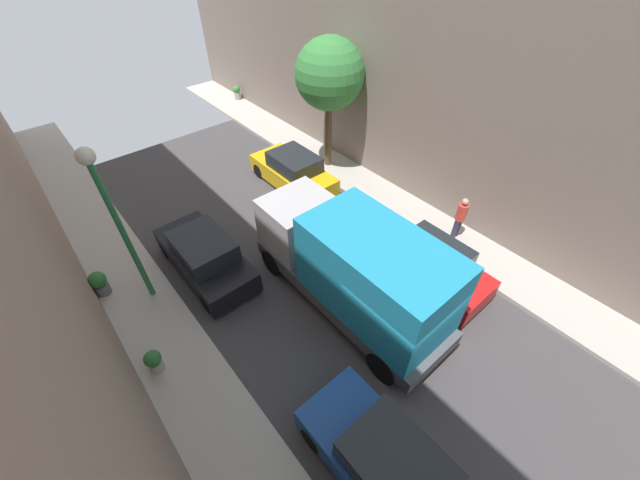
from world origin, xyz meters
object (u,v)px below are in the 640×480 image
at_px(parked_car_left_3, 205,256).
at_px(street_tree_1, 329,75).
at_px(parked_car_right_2, 293,172).
at_px(pedestrian, 460,217).
at_px(lamp_post, 111,209).
at_px(potted_plant_4, 237,92).
at_px(potted_plant_2, 99,283).
at_px(delivery_truck, 354,267).
at_px(parked_car_right_1, 427,263).
at_px(potted_plant_1, 154,361).
at_px(parked_car_left_2, 389,468).

bearing_deg(parked_car_left_3, street_tree_1, 17.49).
distance_m(parked_car_right_2, street_tree_1, 4.17).
relative_size(parked_car_left_3, pedestrian, 2.44).
relative_size(street_tree_1, lamp_post, 1.07).
xyz_separation_m(street_tree_1, lamp_post, (-9.50, -2.24, -0.65)).
bearing_deg(potted_plant_4, pedestrian, -91.76).
bearing_deg(street_tree_1, potted_plant_4, 85.52).
bearing_deg(potted_plant_2, delivery_truck, -43.52).
distance_m(delivery_truck, pedestrian, 5.19).
relative_size(parked_car_left_3, parked_car_right_1, 1.00).
bearing_deg(delivery_truck, potted_plant_2, 136.48).
bearing_deg(street_tree_1, lamp_post, -166.74).
relative_size(parked_car_left_3, delivery_truck, 0.64).
distance_m(street_tree_1, potted_plant_2, 11.34).
height_order(potted_plant_1, lamp_post, lamp_post).
height_order(parked_car_left_2, parked_car_left_3, same).
bearing_deg(lamp_post, potted_plant_4, 48.84).
distance_m(parked_car_left_3, delivery_truck, 5.16).
height_order(parked_car_right_2, potted_plant_4, parked_car_right_2).
distance_m(parked_car_left_2, parked_car_left_3, 8.18).
bearing_deg(street_tree_1, parked_car_right_1, -106.50).
bearing_deg(parked_car_left_2, delivery_truck, 55.41).
relative_size(parked_car_left_2, parked_car_left_3, 1.00).
xyz_separation_m(parked_car_left_2, pedestrian, (7.84, 3.65, 0.35)).
distance_m(pedestrian, street_tree_1, 7.63).
xyz_separation_m(parked_car_right_1, potted_plant_4, (2.94, 16.90, -0.13)).
distance_m(parked_car_left_2, pedestrian, 8.65).
distance_m(potted_plant_4, lamp_post, 15.85).
distance_m(parked_car_left_3, potted_plant_1, 3.75).
xyz_separation_m(parked_car_left_2, parked_car_right_1, (5.40, 3.15, 0.00)).
bearing_deg(potted_plant_2, parked_car_left_2, -71.90).
xyz_separation_m(parked_car_right_1, street_tree_1, (2.20, 7.42, 3.53)).
height_order(parked_car_left_3, parked_car_right_1, same).
height_order(delivery_truck, pedestrian, delivery_truck).
relative_size(parked_car_left_3, potted_plant_2, 4.85).
bearing_deg(parked_car_right_1, potted_plant_2, 143.62).
bearing_deg(parked_car_right_1, potted_plant_1, 162.75).
height_order(parked_car_right_1, parked_car_right_2, same).
bearing_deg(parked_car_right_1, street_tree_1, 73.50).
relative_size(parked_car_right_2, lamp_post, 0.81).
bearing_deg(street_tree_1, potted_plant_1, -154.91).
distance_m(parked_car_left_2, lamp_post, 9.03).
bearing_deg(pedestrian, parked_car_left_3, 149.96).
bearing_deg(lamp_post, potted_plant_2, 137.96).
bearing_deg(parked_car_right_2, parked_car_right_1, -90.00).
bearing_deg(potted_plant_2, pedestrian, -27.78).
xyz_separation_m(potted_plant_4, lamp_post, (-10.24, -11.71, 3.01)).
bearing_deg(delivery_truck, street_tree_1, 53.67).
height_order(parked_car_right_2, potted_plant_1, parked_car_right_2).
xyz_separation_m(parked_car_left_2, street_tree_1, (7.60, 10.58, 3.53)).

